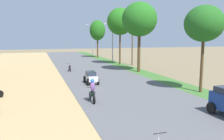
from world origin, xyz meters
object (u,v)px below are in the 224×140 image
car_sedan_white (91,77)px  streetlamp_near (113,40)px  motorbike_ahead_third (92,91)px  median_tree_second (139,20)px  motorbike_ahead_fourth (70,67)px  median_tree_nearest (204,24)px  median_tree_third (120,22)px  median_tree_fourth (97,30)px  streetlamp_mid (93,37)px  utility_pole_near (132,34)px

car_sedan_white → streetlamp_near: bearing=65.8°
motorbike_ahead_third → median_tree_second: bearing=53.4°
median_tree_second → motorbike_ahead_fourth: (-8.62, 3.21, -6.23)m
median_tree_nearest → median_tree_third: (0.22, 20.30, 1.44)m
median_tree_nearest → median_tree_second: bearing=90.5°
streetlamp_near → motorbike_ahead_third: bearing=-111.2°
median_tree_nearest → median_tree_fourth: size_ratio=0.86×
streetlamp_mid → streetlamp_near: bearing=-90.0°
median_tree_second → median_tree_third: size_ratio=0.97×
median_tree_fourth → streetlamp_mid: (0.15, 5.37, -1.51)m
median_tree_second → median_tree_third: median_tree_third is taller
median_tree_third → median_tree_fourth: (-0.26, 13.78, -1.06)m
streetlamp_mid → motorbike_ahead_third: bearing=-103.3°
median_tree_fourth → car_sedan_white: (-7.83, -27.89, -5.26)m
motorbike_ahead_third → median_tree_nearest: bearing=1.1°
median_tree_second → median_tree_third: (0.33, 8.21, 0.26)m
motorbike_ahead_fourth → median_tree_second: bearing=-20.4°
median_tree_second → streetlamp_mid: size_ratio=1.17×
car_sedan_white → motorbike_ahead_fourth: 9.15m
median_tree_fourth → streetlamp_mid: bearing=88.4°
median_tree_third → utility_pole_near: (1.88, -0.71, -1.93)m
car_sedan_white → median_tree_second: bearing=37.2°
motorbike_ahead_third → motorbike_ahead_fourth: (0.50, 15.47, -0.28)m
median_tree_nearest → median_tree_second: (-0.11, 12.09, 1.18)m
median_tree_fourth → median_tree_second: bearing=-90.2°
utility_pole_near → motorbike_ahead_third: (-11.32, -19.76, -4.27)m
median_tree_nearest → utility_pole_near: 19.71m
streetlamp_near → streetlamp_mid: 15.52m
median_tree_nearest → median_tree_second: 12.15m
median_tree_third → utility_pole_near: size_ratio=0.93×
median_tree_nearest → motorbike_ahead_fourth: 18.32m
streetlamp_mid → utility_pole_near: bearing=-84.3°
streetlamp_near → car_sedan_white: streetlamp_near is taller
median_tree_third → streetlamp_near: bearing=91.6°
streetlamp_mid → motorbike_ahead_fourth: streetlamp_mid is taller
median_tree_third → car_sedan_white: size_ratio=4.07×
median_tree_nearest → streetlamp_mid: size_ratio=0.92×
median_tree_nearest → median_tree_fourth: median_tree_fourth is taller
median_tree_fourth → motorbike_ahead_fourth: size_ratio=4.53×
median_tree_fourth → streetlamp_near: bearing=-89.1°
median_tree_second → motorbike_ahead_third: size_ratio=4.98×
motorbike_ahead_third → car_sedan_white: bearing=78.0°
car_sedan_white → motorbike_ahead_fourth: bearing=95.4°
utility_pole_near → streetlamp_mid: bearing=95.7°
utility_pole_near → motorbike_ahead_third: utility_pole_near is taller
median_tree_fourth → utility_pole_near: utility_pole_near is taller
median_tree_second → streetlamp_near: median_tree_second is taller
motorbike_ahead_third → motorbike_ahead_fourth: motorbike_ahead_third is taller
median_tree_nearest → motorbike_ahead_fourth: size_ratio=3.92×
car_sedan_white → median_tree_nearest: bearing=-38.2°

